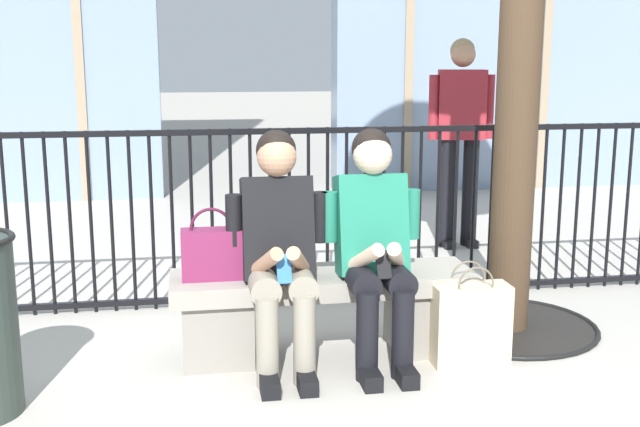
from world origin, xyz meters
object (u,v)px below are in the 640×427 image
Objects in this scene: seated_person_with_phone at (279,243)px; seated_person_companion at (375,240)px; shopping_bag at (470,323)px; handbag_on_bench at (212,252)px; stone_bench at (323,305)px; bystander_at_railing at (461,127)px.

seated_person_companion is (0.49, 0.00, 0.00)m from seated_person_with_phone.
seated_person_companion is 0.66m from shopping_bag.
handbag_on_bench is at bearing 160.46° from seated_person_with_phone.
handbag_on_bench is (-0.83, 0.12, -0.06)m from seated_person_companion.
handbag_on_bench is (-0.33, 0.12, -0.06)m from seated_person_with_phone.
handbag_on_bench is at bearing -179.01° from stone_bench.
seated_person_companion is at bearing 0.00° from seated_person_with_phone.
seated_person_companion is at bearing -27.65° from stone_bench.
stone_bench is at bearing 152.35° from seated_person_companion.
seated_person_companion reaches higher than shopping_bag.
seated_person_companion is at bearing -8.18° from handbag_on_bench.
seated_person_companion is 2.71m from bystander_at_railing.
seated_person_with_phone is at bearing -152.35° from stone_bench.
stone_bench is 2.80m from bystander_at_railing.
seated_person_with_phone is 2.26× the size of shopping_bag.
seated_person_with_phone is 1.00× the size of seated_person_companion.
handbag_on_bench is 1.38m from shopping_bag.
handbag_on_bench is at bearing 169.32° from shopping_bag.
bystander_at_railing is at bearing 53.19° from seated_person_with_phone.
seated_person_companion is 3.26× the size of handbag_on_bench.
seated_person_with_phone reaches higher than stone_bench.
handbag_on_bench is 0.69× the size of shopping_bag.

